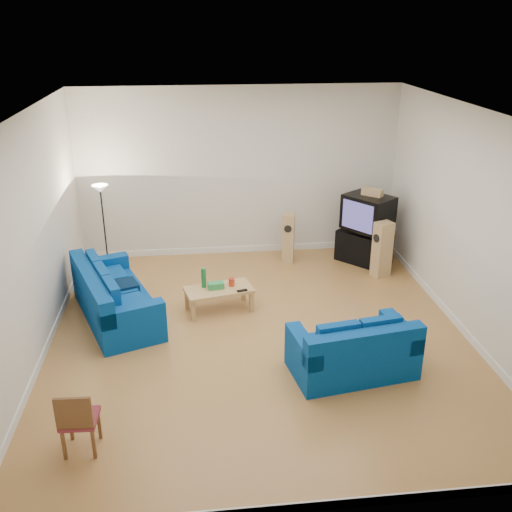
{
  "coord_description": "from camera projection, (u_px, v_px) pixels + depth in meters",
  "views": [
    {
      "loc": [
        -0.85,
        -7.18,
        4.32
      ],
      "look_at": [
        0.0,
        0.4,
        1.1
      ],
      "focal_mm": 40.0,
      "sensor_mm": 36.0,
      "label": 1
    }
  ],
  "objects": [
    {
      "name": "room",
      "position": [
        259.0,
        237.0,
        7.74
      ],
      "size": [
        6.01,
        6.51,
        3.21
      ],
      "color": "#925F2D",
      "rests_on": "ground"
    },
    {
      "name": "sofa_three_seat",
      "position": [
        112.0,
        300.0,
        8.71
      ],
      "size": [
        1.61,
        2.3,
        0.82
      ],
      "rotation": [
        0.0,
        0.0,
        -1.21
      ],
      "color": "navy",
      "rests_on": "ground"
    },
    {
      "name": "sofa_loveseat",
      "position": [
        354.0,
        354.0,
        7.35
      ],
      "size": [
        1.68,
        1.11,
        0.78
      ],
      "rotation": [
        0.0,
        0.0,
        0.16
      ],
      "color": "navy",
      "rests_on": "ground"
    },
    {
      "name": "coffee_table",
      "position": [
        219.0,
        291.0,
        8.95
      ],
      "size": [
        1.13,
        0.74,
        0.38
      ],
      "rotation": [
        0.0,
        0.0,
        0.22
      ],
      "color": "tan",
      "rests_on": "ground"
    },
    {
      "name": "bottle",
      "position": [
        204.0,
        278.0,
        8.91
      ],
      "size": [
        0.1,
        0.1,
        0.32
      ],
      "primitive_type": "cylinder",
      "rotation": [
        0.0,
        0.0,
        0.49
      ],
      "color": "#197233",
      "rests_on": "coffee_table"
    },
    {
      "name": "tissue_box",
      "position": [
        216.0,
        286.0,
        8.91
      ],
      "size": [
        0.26,
        0.17,
        0.1
      ],
      "primitive_type": "cube",
      "rotation": [
        0.0,
        0.0,
        0.15
      ],
      "color": "green",
      "rests_on": "coffee_table"
    },
    {
      "name": "red_canister",
      "position": [
        232.0,
        282.0,
        8.99
      ],
      "size": [
        0.1,
        0.1,
        0.13
      ],
      "primitive_type": "cylinder",
      "rotation": [
        0.0,
        0.0,
        -0.1
      ],
      "color": "red",
      "rests_on": "coffee_table"
    },
    {
      "name": "remote",
      "position": [
        242.0,
        291.0,
        8.83
      ],
      "size": [
        0.17,
        0.09,
        0.02
      ],
      "primitive_type": "cube",
      "rotation": [
        0.0,
        0.0,
        0.24
      ],
      "color": "black",
      "rests_on": "coffee_table"
    },
    {
      "name": "tv_stand",
      "position": [
        364.0,
        247.0,
        10.74
      ],
      "size": [
        1.05,
        1.07,
        0.59
      ],
      "primitive_type": "cube",
      "rotation": [
        0.0,
        0.0,
        -0.82
      ],
      "color": "black",
      "rests_on": "ground"
    },
    {
      "name": "av_receiver",
      "position": [
        364.0,
        231.0,
        10.59
      ],
      "size": [
        0.5,
        0.49,
        0.09
      ],
      "primitive_type": "cube",
      "rotation": [
        0.0,
        0.0,
        -0.67
      ],
      "color": "black",
      "rests_on": "tv_stand"
    },
    {
      "name": "television",
      "position": [
        368.0,
        213.0,
        10.41
      ],
      "size": [
        0.98,
        1.03,
        0.64
      ],
      "rotation": [
        0.0,
        0.0,
        -0.93
      ],
      "color": "black",
      "rests_on": "av_receiver"
    },
    {
      "name": "centre_speaker",
      "position": [
        372.0,
        192.0,
        10.28
      ],
      "size": [
        0.38,
        0.36,
        0.13
      ],
      "primitive_type": "cube",
      "rotation": [
        0.0,
        0.0,
        -0.72
      ],
      "color": "tan",
      "rests_on": "television"
    },
    {
      "name": "speaker_left",
      "position": [
        288.0,
        237.0,
        10.72
      ],
      "size": [
        0.28,
        0.33,
        0.95
      ],
      "rotation": [
        0.0,
        0.0,
        -0.24
      ],
      "color": "tan",
      "rests_on": "ground"
    },
    {
      "name": "speaker_right",
      "position": [
        382.0,
        249.0,
        10.09
      ],
      "size": [
        0.36,
        0.33,
        1.01
      ],
      "rotation": [
        0.0,
        0.0,
        -1.19
      ],
      "color": "tan",
      "rests_on": "ground"
    },
    {
      "name": "floor_lamp",
      "position": [
        101.0,
        201.0,
        9.81
      ],
      "size": [
        0.28,
        0.28,
        1.66
      ],
      "color": "black",
      "rests_on": "ground"
    },
    {
      "name": "dining_chair",
      "position": [
        78.0,
        419.0,
        5.94
      ],
      "size": [
        0.39,
        0.39,
        0.79
      ],
      "rotation": [
        0.0,
        0.0,
        -0.05
      ],
      "color": "brown",
      "rests_on": "ground"
    }
  ]
}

